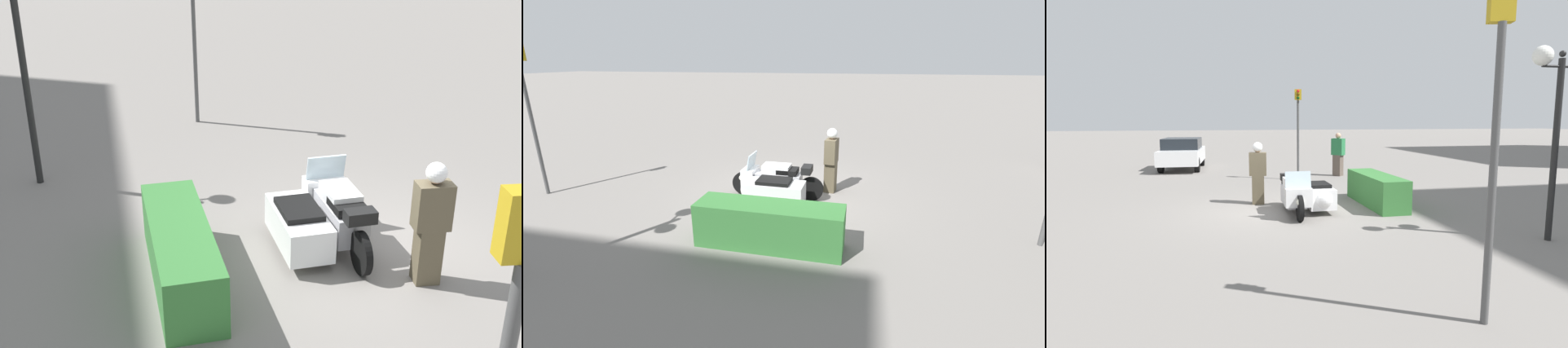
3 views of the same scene
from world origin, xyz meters
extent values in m
plane|color=slate|center=(0.00, 0.00, 0.00)|extent=(160.00, 160.00, 0.00)
cylinder|color=black|center=(1.29, 0.34, 0.31)|extent=(0.62, 0.11, 0.62)
cylinder|color=black|center=(-0.50, 0.35, 0.31)|extent=(0.62, 0.11, 0.62)
cylinder|color=black|center=(0.23, 1.01, 0.24)|extent=(0.48, 0.10, 0.48)
cube|color=#B7B7BC|center=(0.40, 0.35, 0.44)|extent=(1.27, 0.48, 0.45)
cube|color=white|center=(0.40, 0.35, 0.77)|extent=(0.69, 0.45, 0.24)
cube|color=black|center=(0.11, 0.35, 0.75)|extent=(0.51, 0.45, 0.12)
cube|color=white|center=(1.11, 0.34, 0.53)|extent=(0.33, 0.64, 0.44)
cube|color=silver|center=(1.06, 0.34, 0.95)|extent=(0.12, 0.62, 0.40)
sphere|color=white|center=(1.34, 0.34, 0.46)|extent=(0.18, 0.18, 0.18)
cube|color=white|center=(0.29, 1.01, 0.40)|extent=(1.43, 0.66, 0.50)
sphere|color=white|center=(0.89, 1.01, 0.42)|extent=(0.48, 0.48, 0.48)
cube|color=black|center=(0.29, 1.01, 0.69)|extent=(0.79, 0.56, 0.09)
cube|color=black|center=(-0.38, 0.35, 0.82)|extent=(0.24, 0.43, 0.18)
cube|color=brown|center=(-0.90, -0.42, 0.40)|extent=(0.33, 0.37, 0.81)
cube|color=brown|center=(-0.90, -0.42, 1.13)|extent=(0.35, 0.51, 0.64)
sphere|color=tan|center=(-0.90, -0.42, 1.56)|extent=(0.22, 0.22, 0.22)
sphere|color=white|center=(-0.90, -0.42, 1.60)|extent=(0.27, 0.27, 0.27)
cube|color=#337033|center=(-0.09, 2.78, 0.43)|extent=(2.81, 0.77, 0.85)
cylinder|color=black|center=(3.79, 4.83, 1.75)|extent=(0.12, 0.12, 3.49)
cylinder|color=black|center=(3.79, 4.83, 3.34)|extent=(0.05, 0.85, 0.05)
sphere|color=white|center=(3.79, 4.40, 3.52)|extent=(0.37, 0.37, 0.37)
sphere|color=black|center=(3.79, 4.83, 3.57)|extent=(0.12, 0.12, 0.12)
cylinder|color=#4C4C4C|center=(6.44, 1.51, 1.70)|extent=(0.09, 0.09, 3.39)
cube|color=#B79319|center=(6.39, 1.53, 3.59)|extent=(0.21, 0.29, 0.40)
sphere|color=#462D06|center=(6.32, 1.55, 3.59)|extent=(0.11, 0.11, 0.11)
sphere|color=#07350F|center=(6.32, 1.55, 3.46)|extent=(0.11, 0.11, 0.11)
cylinder|color=#4C4C4C|center=(-5.19, 1.55, 1.55)|extent=(0.09, 0.09, 3.10)
cube|color=#B79319|center=(-5.14, 1.55, 3.30)|extent=(0.18, 0.28, 0.40)
sphere|color=red|center=(-5.07, 1.54, 3.43)|extent=(0.11, 0.11, 0.11)
sphere|color=#462D06|center=(-5.07, 1.54, 3.30)|extent=(0.11, 0.11, 0.11)
sphere|color=#07350F|center=(-5.07, 1.54, 3.17)|extent=(0.11, 0.11, 0.11)
cube|color=silver|center=(-9.74, -3.17, 0.65)|extent=(4.24, 1.97, 0.65)
cube|color=black|center=(-9.74, -3.17, 1.23)|extent=(2.24, 1.74, 0.50)
cylinder|color=black|center=(-11.07, -3.90, 0.33)|extent=(0.67, 0.24, 0.66)
cylinder|color=black|center=(-10.99, -2.33, 0.33)|extent=(0.67, 0.24, 0.66)
cylinder|color=black|center=(-8.49, -4.02, 0.33)|extent=(0.67, 0.24, 0.66)
cylinder|color=black|center=(-8.42, -2.45, 0.33)|extent=(0.67, 0.24, 0.66)
cube|color=brown|center=(-5.97, 3.41, 0.44)|extent=(0.47, 0.47, 0.88)
cube|color=#26723F|center=(-5.97, 3.41, 1.22)|extent=(0.58, 0.58, 0.69)
sphere|color=tan|center=(-5.97, 3.41, 1.69)|extent=(0.24, 0.24, 0.24)
camera|label=1|loc=(-7.69, 3.60, 4.88)|focal=45.00mm
camera|label=2|loc=(-1.74, 8.53, 3.44)|focal=24.00mm
camera|label=3|loc=(10.37, -1.46, 2.37)|focal=28.00mm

